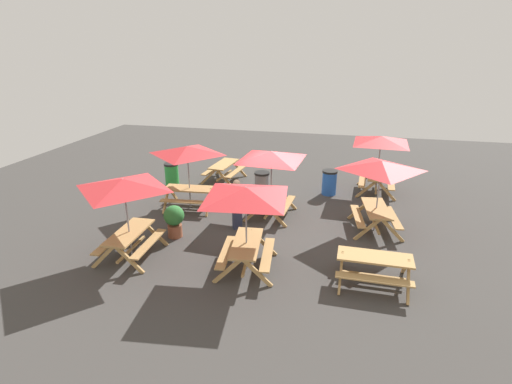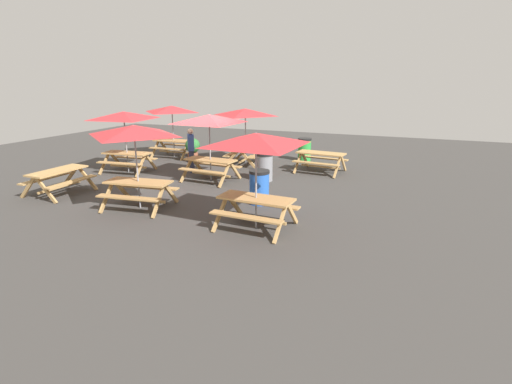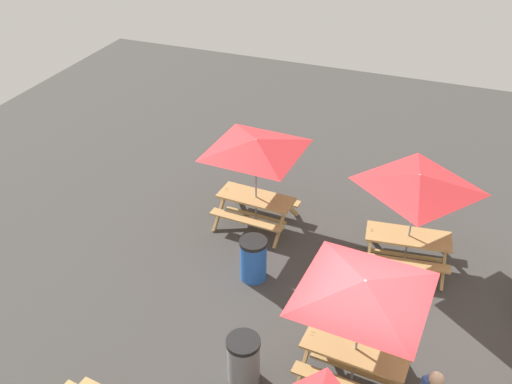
{
  "view_description": "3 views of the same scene",
  "coord_description": "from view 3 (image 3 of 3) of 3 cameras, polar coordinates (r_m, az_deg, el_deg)",
  "views": [
    {
      "loc": [
        -12.33,
        -2.11,
        5.63
      ],
      "look_at": [
        0.02,
        0.76,
        0.9
      ],
      "focal_mm": 28.0,
      "sensor_mm": 36.0,
      "label": 1
    },
    {
      "loc": [
        6.88,
        -11.78,
        3.51
      ],
      "look_at": [
        3.45,
        -3.39,
        0.9
      ],
      "focal_mm": 28.0,
      "sensor_mm": 36.0,
      "label": 2
    },
    {
      "loc": [
        -0.57,
        7.0,
        8.26
      ],
      "look_at": [
        3.45,
        -3.39,
        0.9
      ],
      "focal_mm": 40.0,
      "sensor_mm": 36.0,
      "label": 3
    }
  ],
  "objects": [
    {
      "name": "picnic_table_4",
      "position": [
        9.23,
        10.68,
        -10.12
      ],
      "size": [
        2.82,
        2.82,
        2.34
      ],
      "rotation": [
        0.0,
        0.0,
        -0.07
      ],
      "color": "tan",
      "rests_on": "ground"
    },
    {
      "name": "ground_plane",
      "position": [
        10.84,
        11.07,
        -17.06
      ],
      "size": [
        28.11,
        28.11,
        0.0
      ],
      "primitive_type": "plane",
      "color": "#3D3A38",
      "rests_on": "ground"
    },
    {
      "name": "trash_bin_blue",
      "position": [
        12.04,
        -0.27,
        -6.72
      ],
      "size": [
        0.59,
        0.59,
        0.98
      ],
      "color": "blue",
      "rests_on": "ground"
    },
    {
      "name": "trash_bin_gray",
      "position": [
        10.15,
        -1.25,
        -16.47
      ],
      "size": [
        0.59,
        0.59,
        0.98
      ],
      "color": "gray",
      "rests_on": "ground"
    },
    {
      "name": "picnic_table_3",
      "position": [
        11.97,
        15.87,
        0.43
      ],
      "size": [
        2.24,
        2.24,
        2.34
      ],
      "rotation": [
        0.0,
        0.0,
        0.13
      ],
      "color": "tan",
      "rests_on": "ground"
    },
    {
      "name": "picnic_table_0",
      "position": [
        12.78,
        -0.0,
        4.07
      ],
      "size": [
        2.82,
        2.82,
        2.34
      ],
      "rotation": [
        0.0,
        0.0,
        -0.06
      ],
      "color": "tan",
      "rests_on": "ground"
    }
  ]
}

